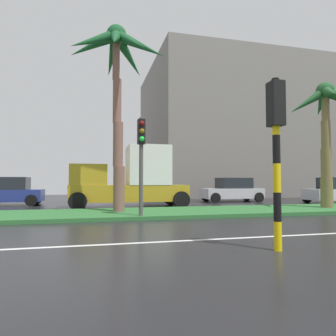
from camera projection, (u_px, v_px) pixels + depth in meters
palm_tree_centre_left at (117, 62)px, 13.59m from camera, size 4.54×4.31×8.41m
palm_tree_centre at (326, 113)px, 15.48m from camera, size 3.83×3.69×6.42m
traffic_signal_median_right at (141, 148)px, 11.64m from camera, size 0.28×0.43×3.78m
traffic_signal_foreground at (276, 131)px, 6.44m from camera, size 0.28×0.43×3.66m
car_in_traffic_second at (6, 192)px, 18.24m from camera, size 4.30×2.02×1.72m
box_truck_lead at (131, 180)px, 16.92m from camera, size 6.40×2.64×3.46m
car_in_traffic_third at (232, 190)px, 21.86m from camera, size 4.30×2.02×1.72m
building_far_right at (236, 133)px, 34.66m from camera, size 19.85×15.39×13.95m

